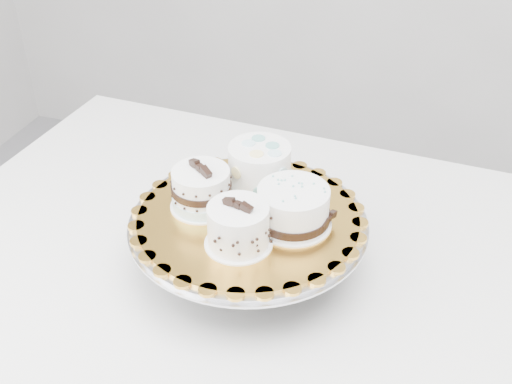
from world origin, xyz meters
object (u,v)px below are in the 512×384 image
(cake_stand, at_px, (248,234))
(cake_banded, at_px, (202,190))
(table, at_px, (270,282))
(cake_board, at_px, (248,217))
(cake_swirl, at_px, (238,227))
(cake_dots, at_px, (260,166))
(cake_ribbon, at_px, (294,208))

(cake_stand, xyz_separation_m, cake_banded, (-0.08, 0.00, 0.07))
(table, relative_size, cake_stand, 3.39)
(table, xyz_separation_m, cake_board, (-0.02, -0.05, 0.18))
(cake_swirl, height_order, cake_banded, cake_banded)
(cake_board, distance_m, cake_dots, 0.10)
(cake_board, relative_size, cake_ribbon, 2.60)
(cake_board, distance_m, cake_banded, 0.09)
(cake_banded, bearing_deg, cake_board, 34.35)
(table, bearing_deg, cake_banded, -151.33)
(cake_dots, bearing_deg, cake_banded, -113.26)
(cake_stand, distance_m, cake_swirl, 0.10)
(table, height_order, cake_banded, cake_banded)
(cake_dots, bearing_deg, cake_board, -67.87)
(cake_stand, height_order, cake_banded, cake_banded)
(cake_swirl, distance_m, cake_ribbon, 0.10)
(cake_dots, bearing_deg, cake_ribbon, -29.61)
(cake_board, distance_m, cake_ribbon, 0.08)
(cake_swirl, bearing_deg, cake_banded, 153.46)
(cake_stand, height_order, cake_ribbon, cake_ribbon)
(cake_stand, relative_size, cake_board, 1.09)
(cake_banded, bearing_deg, table, 60.82)
(table, relative_size, cake_swirl, 11.83)
(table, distance_m, cake_board, 0.19)
(cake_board, xyz_separation_m, cake_swirl, (0.01, -0.07, 0.04))
(cake_stand, bearing_deg, cake_ribbon, 1.76)
(cake_board, bearing_deg, cake_ribbon, 1.76)
(cake_board, xyz_separation_m, cake_banded, (-0.08, 0.00, 0.03))
(cake_swirl, bearing_deg, cake_board, 110.26)
(cake_banded, distance_m, cake_ribbon, 0.16)
(cake_stand, distance_m, cake_board, 0.04)
(cake_board, bearing_deg, cake_dots, 95.93)
(cake_stand, relative_size, cake_swirl, 3.49)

